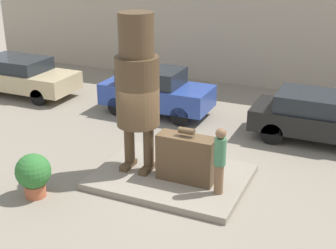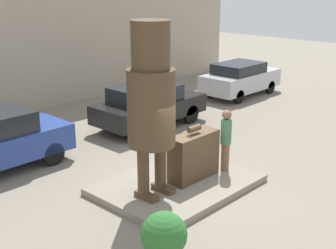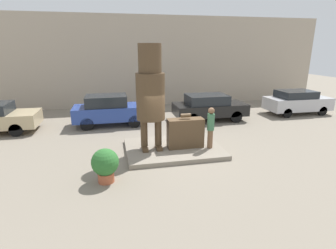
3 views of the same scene
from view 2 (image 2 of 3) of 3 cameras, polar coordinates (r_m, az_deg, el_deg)
The scene contains 8 objects.
ground_plane at distance 12.44m, azimuth 1.13°, elevation -7.73°, with size 60.00×60.00×0.00m, color gray.
pedestal at distance 12.40m, azimuth 1.13°, elevation -7.35°, with size 4.00×2.99×0.18m.
statue_figure at distance 10.87m, azimuth -2.06°, elevation 3.39°, with size 1.14×1.14×4.23m.
giant_suitcase at distance 12.36m, azimuth 3.14°, elevation -3.83°, with size 1.51×0.54×1.47m.
tourist at distance 12.82m, azimuth 7.07°, elevation -1.62°, with size 0.29×0.29×1.74m.
parked_car_black at distance 17.16m, azimuth -2.38°, elevation 2.43°, with size 4.30×1.89×1.57m.
parked_car_silver at distance 22.07m, azimuth 8.81°, elevation 5.60°, with size 4.15×1.79×1.55m.
planter_pot at distance 9.02m, azimuth -0.49°, elevation -13.62°, with size 0.89×0.89×1.15m.
Camera 2 is at (-8.36, -7.52, 5.31)m, focal length 50.00 mm.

